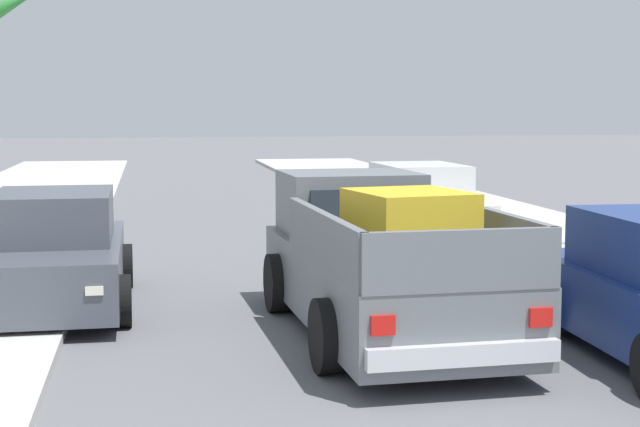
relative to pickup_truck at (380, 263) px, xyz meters
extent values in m
cube|color=beige|center=(4.79, 5.09, -0.76)|extent=(4.70, 60.00, 0.12)
cube|color=silver|center=(-5.03, 5.09, -0.77)|extent=(0.16, 60.00, 0.10)
cube|color=silver|center=(3.84, 5.09, -0.77)|extent=(0.16, 60.00, 0.10)
cube|color=slate|center=(0.01, -0.15, -0.22)|extent=(2.11, 5.17, 0.80)
cube|color=slate|center=(-0.05, 1.45, 0.58)|extent=(1.77, 1.56, 0.80)
cube|color=#283342|center=(-0.03, 0.69, 0.60)|extent=(1.38, 0.11, 0.44)
cube|color=#283342|center=(-0.08, 2.21, 0.60)|extent=(1.46, 0.11, 0.48)
cube|color=slate|center=(-0.87, -1.04, 0.46)|extent=(0.22, 3.30, 0.56)
cube|color=slate|center=(0.95, -0.97, 0.46)|extent=(0.22, 3.30, 0.56)
cube|color=slate|center=(0.10, -2.65, 0.46)|extent=(1.88, 0.17, 0.56)
cube|color=silver|center=(0.10, -2.74, -0.38)|extent=(1.83, 0.19, 0.20)
cylinder|color=black|center=(-1.03, 1.35, -0.44)|extent=(0.29, 0.77, 0.76)
cylinder|color=black|center=(0.93, 1.42, -0.44)|extent=(0.29, 0.77, 0.76)
cylinder|color=black|center=(-0.92, -1.58, -0.44)|extent=(0.29, 0.77, 0.76)
cylinder|color=black|center=(1.04, -1.51, -0.44)|extent=(0.29, 0.77, 0.76)
cube|color=red|center=(-0.65, -2.74, -0.08)|extent=(0.22, 0.05, 0.18)
cube|color=red|center=(0.85, -2.69, -0.08)|extent=(0.22, 0.05, 0.18)
cube|color=gold|center=(0.04, -1.09, 0.56)|extent=(1.28, 1.41, 0.77)
cube|color=#283342|center=(2.79, -0.70, 0.37)|extent=(1.34, 0.12, 0.50)
cylinder|color=black|center=(1.89, -0.45, -0.50)|extent=(0.24, 0.65, 0.64)
cube|color=red|center=(3.45, 0.32, -0.18)|extent=(0.20, 0.05, 0.12)
cube|color=red|center=(2.18, 0.35, -0.18)|extent=(0.20, 0.05, 0.12)
cube|color=#474C56|center=(-3.91, 2.12, -0.29)|extent=(1.80, 4.22, 0.72)
cube|color=#474C56|center=(-3.91, 2.22, 0.39)|extent=(1.54, 2.11, 0.64)
cube|color=#283342|center=(-3.90, 1.25, 0.37)|extent=(1.37, 0.09, 0.52)
cube|color=#283342|center=(-3.92, 3.19, 0.37)|extent=(1.34, 0.09, 0.50)
cylinder|color=black|center=(-2.99, 0.83, -0.50)|extent=(0.23, 0.64, 0.64)
cylinder|color=black|center=(-3.02, 3.43, -0.50)|extent=(0.23, 0.64, 0.64)
cube|color=red|center=(-3.30, 4.24, -0.18)|extent=(0.20, 0.04, 0.12)
cube|color=white|center=(-3.27, 0.02, -0.22)|extent=(0.20, 0.04, 0.10)
cube|color=red|center=(-4.56, 4.23, -0.18)|extent=(0.20, 0.04, 0.12)
cube|color=silver|center=(2.57, 7.31, -0.29)|extent=(1.86, 4.24, 0.72)
cube|color=silver|center=(2.57, 7.21, 0.39)|extent=(1.57, 2.14, 0.64)
cube|color=#283342|center=(2.55, 8.18, 0.37)|extent=(1.37, 0.11, 0.52)
cube|color=#283342|center=(2.60, 6.24, 0.37)|extent=(1.34, 0.11, 0.50)
cylinder|color=black|center=(1.64, 8.59, -0.50)|extent=(0.24, 0.65, 0.64)
cylinder|color=black|center=(3.44, 8.64, -0.50)|extent=(0.24, 0.65, 0.64)
cylinder|color=black|center=(1.70, 5.99, -0.50)|extent=(0.24, 0.65, 0.64)
cylinder|color=black|center=(3.51, 6.03, -0.50)|extent=(0.24, 0.65, 0.64)
cube|color=red|center=(1.99, 5.19, -0.18)|extent=(0.20, 0.04, 0.12)
cube|color=white|center=(1.90, 9.41, -0.22)|extent=(0.20, 0.04, 0.10)
cube|color=red|center=(3.26, 5.22, -0.18)|extent=(0.20, 0.04, 0.12)
cube|color=white|center=(3.14, 9.44, -0.22)|extent=(0.20, 0.04, 0.10)
cone|color=#2D7F33|center=(-6.01, 14.74, 4.40)|extent=(1.87, 0.56, 1.32)
camera|label=1|loc=(-2.65, -10.70, 1.83)|focal=53.40mm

